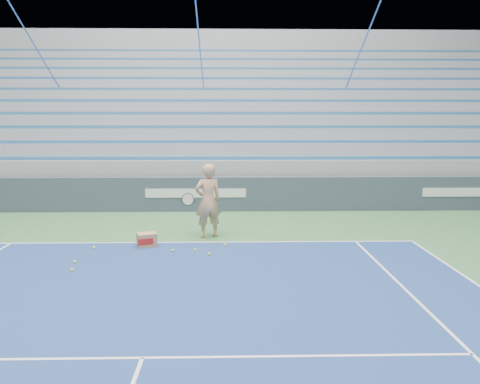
# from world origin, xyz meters

# --- Properties ---
(sponsor_barrier) EXTENTS (30.00, 0.32, 1.10)m
(sponsor_barrier) POSITION_xyz_m (0.00, 15.88, 0.55)
(sponsor_barrier) COLOR #364152
(sponsor_barrier) RESTS_ON ground
(bleachers) EXTENTS (31.00, 9.15, 7.30)m
(bleachers) POSITION_xyz_m (0.00, 21.60, 2.36)
(bleachers) COLOR #95989D
(bleachers) RESTS_ON ground
(tennis_player) EXTENTS (1.00, 0.94, 1.85)m
(tennis_player) POSITION_xyz_m (0.54, 12.45, 0.92)
(tennis_player) COLOR tan
(tennis_player) RESTS_ON ground
(ball_box) EXTENTS (0.51, 0.45, 0.32)m
(ball_box) POSITION_xyz_m (-0.84, 11.56, 0.16)
(ball_box) COLOR #A67A50
(ball_box) RESTS_ON ground
(tennis_ball_0) EXTENTS (0.07, 0.07, 0.07)m
(tennis_ball_0) POSITION_xyz_m (0.64, 10.81, 0.03)
(tennis_ball_0) COLOR #DFEF31
(tennis_ball_0) RESTS_ON ground
(tennis_ball_1) EXTENTS (0.07, 0.07, 0.07)m
(tennis_ball_1) POSITION_xyz_m (-2.02, 11.38, 0.03)
(tennis_ball_1) COLOR #DFEF31
(tennis_ball_1) RESTS_ON ground
(tennis_ball_2) EXTENTS (0.07, 0.07, 0.07)m
(tennis_ball_2) POSITION_xyz_m (-2.10, 10.32, 0.03)
(tennis_ball_2) COLOR #DFEF31
(tennis_ball_2) RESTS_ON ground
(tennis_ball_3) EXTENTS (0.07, 0.07, 0.07)m
(tennis_ball_3) POSITION_xyz_m (-1.98, 9.79, 0.03)
(tennis_ball_3) COLOR #DFEF31
(tennis_ball_3) RESTS_ON ground
(tennis_ball_4) EXTENTS (0.07, 0.07, 0.07)m
(tennis_ball_4) POSITION_xyz_m (-0.19, 11.10, 0.03)
(tennis_ball_4) COLOR #DFEF31
(tennis_ball_4) RESTS_ON ground
(tennis_ball_5) EXTENTS (0.07, 0.07, 0.07)m
(tennis_ball_5) POSITION_xyz_m (0.81, 11.75, 0.03)
(tennis_ball_5) COLOR #DFEF31
(tennis_ball_5) RESTS_ON ground
(tennis_ball_6) EXTENTS (0.07, 0.07, 0.07)m
(tennis_ball_6) POSITION_xyz_m (0.32, 11.13, 0.03)
(tennis_ball_6) COLOR #DFEF31
(tennis_ball_6) RESTS_ON ground
(tennis_ball_7) EXTENTS (0.07, 0.07, 0.07)m
(tennis_ball_7) POSITION_xyz_m (0.99, 11.55, 0.03)
(tennis_ball_7) COLOR #DFEF31
(tennis_ball_7) RESTS_ON ground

